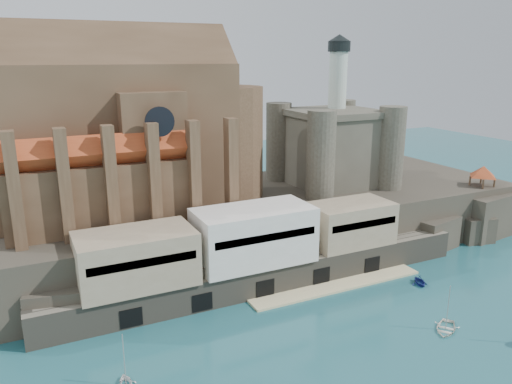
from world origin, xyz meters
name	(u,v)px	position (x,y,z in m)	size (l,w,h in m)	color
ground	(407,347)	(0.00, 0.00, 0.00)	(300.00, 300.00, 0.00)	#1B535C
promontory	(264,220)	(-0.19, 39.37, 4.92)	(100.00, 36.00, 10.00)	#2C2721
quay	(254,252)	(-10.19, 23.07, 6.07)	(70.00, 12.00, 13.05)	#676052
church	(129,138)	(-24.13, 41.85, 22.13)	(47.00, 25.93, 30.51)	#4C3623
castle_keep	(333,143)	(16.08, 41.08, 18.31)	(21.20, 21.20, 29.30)	#464337
rock_outcrop	(479,215)	(42.00, 25.84, 4.02)	(14.50, 10.50, 8.70)	#2C2721
pavilion	(483,173)	(42.00, 26.00, 12.73)	(6.40, 6.40, 5.40)	#4C3623
boat_6	(445,330)	(7.49, 0.90, 0.00)	(3.60, 1.04, 5.04)	white
boat_7	(419,284)	(14.28, 12.88, 0.00)	(2.97, 1.81, 3.44)	navy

